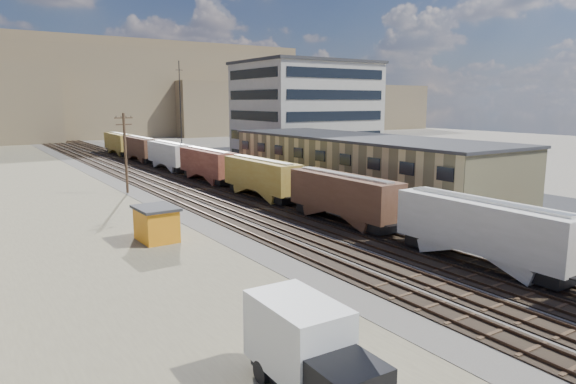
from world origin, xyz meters
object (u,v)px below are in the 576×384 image
maintenance_shed (156,223)px  parked_car_silver (519,201)px  parked_car_red (528,224)px  freight_train (232,168)px  parked_car_blue (270,160)px  box_truck (309,351)px  utility_pole_north (125,151)px

maintenance_shed → parked_car_silver: maintenance_shed is taller
maintenance_shed → parked_car_red: bearing=-28.4°
freight_train → parked_car_silver: size_ratio=20.82×
maintenance_shed → parked_car_blue: bearing=48.4°
parked_car_red → maintenance_shed: bearing=114.4°
maintenance_shed → box_truck: bearing=-96.0°
parked_car_red → utility_pole_north: bearing=84.0°
parked_car_red → parked_car_silver: 10.68m
box_truck → parked_car_red: bearing=18.1°
utility_pole_north → parked_car_silver: bearing=-45.4°
freight_train → parked_car_red: bearing=-71.6°
parked_car_blue → parked_car_silver: bearing=-119.8°
freight_train → box_truck: bearing=-113.6°
box_truck → parked_car_red: size_ratio=1.54×
utility_pole_north → parked_car_silver: utility_pole_north is taller
freight_train → parked_car_red: freight_train is taller
freight_train → parked_car_red: size_ratio=26.99×
parked_car_red → parked_car_blue: bearing=45.8°
parked_car_silver → parked_car_blue: 48.26m
maintenance_shed → freight_train: bearing=48.8°
utility_pole_north → parked_car_red: 45.98m
maintenance_shed → parked_car_blue: size_ratio=0.69×
utility_pole_north → parked_car_blue: (30.42, 15.46, -4.49)m
utility_pole_north → maintenance_shed: (-4.47, -23.88, -3.82)m
parked_car_red → parked_car_blue: (6.70, 54.60, 0.05)m
freight_train → parked_car_silver: freight_train is taller
maintenance_shed → parked_car_silver: bearing=-13.6°
box_truck → parked_car_red: 32.47m
box_truck → parked_car_silver: bearing=22.7°
box_truck → parked_car_blue: bearing=59.9°
freight_train → parked_car_blue: freight_train is taller
maintenance_shed → parked_car_blue: (34.88, 39.34, -0.67)m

